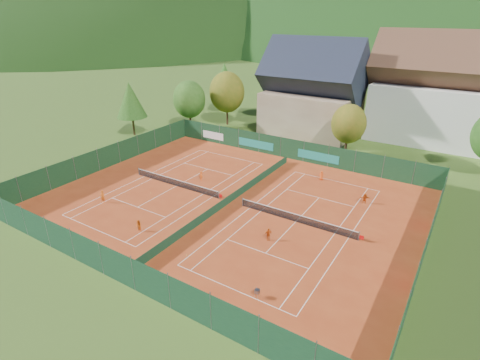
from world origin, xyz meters
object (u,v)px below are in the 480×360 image
object	(u,v)px
player_right_near	(268,234)
chalet	(313,94)
player_left_near	(103,196)
player_left_far	(201,176)
ball_hopper	(257,291)
player_left_mid	(139,226)
player_right_far_a	(322,175)
player_right_far_b	(365,198)
hotel_block_a	(441,96)

from	to	relation	value
player_right_near	chalet	bearing A→B (deg)	58.99
player_left_near	player_left_far	bearing A→B (deg)	47.18
ball_hopper	player_left_far	bearing A→B (deg)	138.50
player_left_mid	player_right_near	world-z (taller)	player_right_near
player_left_mid	player_right_far_a	world-z (taller)	player_left_mid
chalet	ball_hopper	distance (m)	44.08
player_left_mid	player_right_far_b	size ratio (longest dim) A/B	0.99
player_right_far_b	chalet	bearing A→B (deg)	-78.76
chalet	player_right_far_a	xyz separation A→B (m)	(9.37, -18.69, -6.02)
player_left_near	player_left_far	world-z (taller)	player_left_near
ball_hopper	player_left_near	world-z (taller)	player_left_near
hotel_block_a	player_left_near	xyz separation A→B (m)	(-28.12, -43.61, -6.66)
hotel_block_a	player_left_near	distance (m)	52.32
player_left_far	player_left_near	bearing A→B (deg)	70.59
hotel_block_a	ball_hopper	bearing A→B (deg)	-97.02
hotel_block_a	ball_hopper	distance (m)	48.48
player_left_near	player_right_far_a	size ratio (longest dim) A/B	1.18
hotel_block_a	player_left_mid	world-z (taller)	hotel_block_a
chalet	hotel_block_a	xyz separation A→B (m)	(19.00, 6.00, 0.76)
player_left_far	player_right_near	bearing A→B (deg)	159.81
ball_hopper	player_left_mid	world-z (taller)	player_left_mid
ball_hopper	player_left_mid	distance (m)	14.46
player_right_near	ball_hopper	bearing A→B (deg)	-115.26
ball_hopper	player_left_far	world-z (taller)	player_left_far
player_left_mid	player_right_near	xyz separation A→B (m)	(11.39, 5.40, 0.02)
player_left_near	player_right_far_b	distance (m)	29.27
hotel_block_a	player_right_far_a	distance (m)	27.36
ball_hopper	player_right_far_b	bearing A→B (deg)	82.32
player_left_near	player_left_mid	world-z (taller)	player_left_near
player_left_mid	player_right_far_a	size ratio (longest dim) A/B	1.02
player_left_near	player_left_far	distance (m)	12.07
chalet	player_left_near	size ratio (longest dim) A/B	11.25
chalet	player_right_near	bearing A→B (deg)	-73.52
ball_hopper	player_left_near	xyz separation A→B (m)	(-22.25, 4.02, 0.16)
player_right_near	player_right_far_b	world-z (taller)	player_right_near
chalet	player_right_far_a	world-z (taller)	chalet
player_right_far_a	player_right_far_b	bearing A→B (deg)	141.55
ball_hopper	player_left_mid	bearing A→B (deg)	172.72
ball_hopper	player_right_far_b	size ratio (longest dim) A/B	0.64
ball_hopper	player_right_near	distance (m)	7.81
player_left_near	player_left_far	size ratio (longest dim) A/B	1.21
player_right_far_a	player_left_far	bearing A→B (deg)	22.87
ball_hopper	player_right_far_a	size ratio (longest dim) A/B	0.66
hotel_block_a	player_right_far_a	bearing A→B (deg)	-111.31
player_left_near	player_right_near	size ratio (longest dim) A/B	1.13
ball_hopper	player_right_near	xyz separation A→B (m)	(-2.95, 7.23, 0.08)
player_left_near	player_right_far_a	distance (m)	26.45
chalet	hotel_block_a	world-z (taller)	hotel_block_a
player_left_mid	player_right_near	bearing A→B (deg)	30.75
player_left_near	player_left_mid	bearing A→B (deg)	-30.42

